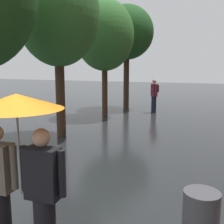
% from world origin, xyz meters
% --- Properties ---
extents(street_tree_1, '(2.69, 2.69, 5.73)m').
position_xyz_m(street_tree_1, '(-2.78, 6.01, 4.01)').
color(street_tree_1, '#473323').
rests_on(street_tree_1, ground).
extents(street_tree_2, '(2.72, 2.72, 5.41)m').
position_xyz_m(street_tree_2, '(-2.94, 10.01, 3.76)').
color(street_tree_2, '#473323').
rests_on(street_tree_2, ground).
extents(street_tree_3, '(2.95, 2.95, 5.70)m').
position_xyz_m(street_tree_3, '(-2.84, 12.77, 4.19)').
color(street_tree_3, '#473323').
rests_on(street_tree_3, ground).
extents(couple_under_umbrella, '(1.24, 1.10, 2.03)m').
position_xyz_m(couple_under_umbrella, '(0.08, 0.79, 1.35)').
color(couple_under_umbrella, black).
rests_on(couple_under_umbrella, ground).
extents(litter_bin, '(0.44, 0.44, 0.85)m').
position_xyz_m(litter_bin, '(2.12, 1.60, 0.42)').
color(litter_bin, '#4C4C51').
rests_on(litter_bin, ground).
extents(pedestrian_walking_midground, '(0.45, 0.50, 1.72)m').
position_xyz_m(pedestrian_walking_midground, '(-1.01, 11.93, 0.91)').
color(pedestrian_walking_midground, '#1E233D').
rests_on(pedestrian_walking_midground, ground).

